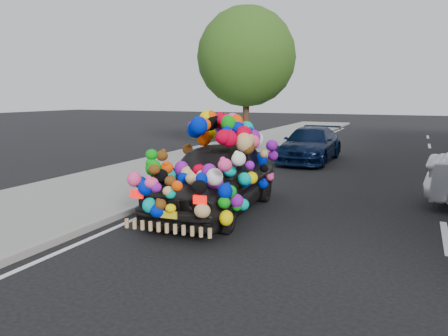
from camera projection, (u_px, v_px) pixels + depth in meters
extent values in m
plane|color=black|center=(251.00, 215.00, 9.01)|extent=(100.00, 100.00, 0.00)
cube|color=gray|center=(87.00, 193.00, 10.72)|extent=(4.00, 60.00, 0.12)
cube|color=gray|center=(155.00, 201.00, 9.94)|extent=(0.15, 60.00, 0.13)
cylinder|color=#332114|center=(246.00, 120.00, 18.87)|extent=(0.28, 0.28, 2.73)
sphere|color=#2A5015|center=(246.00, 57.00, 18.43)|extent=(4.20, 4.20, 4.20)
imported|color=black|center=(216.00, 177.00, 9.21)|extent=(1.96, 4.37, 1.46)
cube|color=red|center=(137.00, 194.00, 7.41)|extent=(0.22, 0.07, 0.14)
cube|color=red|center=(200.00, 200.00, 7.00)|extent=(0.22, 0.07, 0.14)
cube|color=yellow|center=(168.00, 215.00, 7.25)|extent=(0.34, 0.06, 0.12)
imported|color=#051232|center=(310.00, 144.00, 16.20)|extent=(1.80, 4.33, 1.25)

